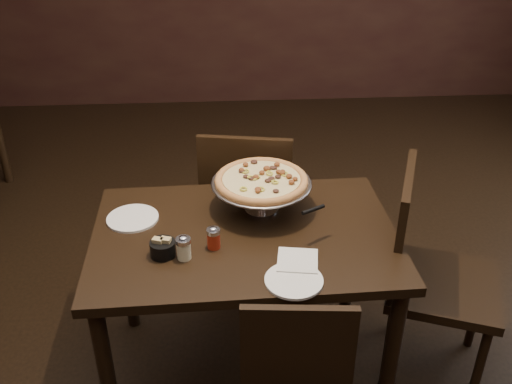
{
  "coord_description": "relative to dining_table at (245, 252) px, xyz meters",
  "views": [
    {
      "loc": [
        -0.07,
        -1.85,
        2.06
      ],
      "look_at": [
        0.06,
        0.11,
        0.92
      ],
      "focal_mm": 40.0,
      "sensor_mm": 36.0,
      "label": 1
    }
  ],
  "objects": [
    {
      "name": "serving_spatula",
      "position": [
        0.26,
        -0.07,
        0.24
      ],
      "size": [
        0.13,
        0.13,
        0.02
      ],
      "rotation": [
        0.0,
        0.0,
        -1.03
      ],
      "color": "silver",
      "rests_on": "pizza_stand"
    },
    {
      "name": "chair_side",
      "position": [
        0.78,
        -0.01,
        -0.12
      ],
      "size": [
        0.6,
        0.6,
        0.99
      ],
      "rotation": [
        0.0,
        0.0,
        1.21
      ],
      "color": "black",
      "rests_on": "ground"
    },
    {
      "name": "parmesan_shaker",
      "position": [
        -0.23,
        -0.16,
        0.15
      ],
      "size": [
        0.06,
        0.06,
        0.1
      ],
      "color": "beige",
      "rests_on": "dining_table"
    },
    {
      "name": "plate_left",
      "position": [
        -0.46,
        0.13,
        0.11
      ],
      "size": [
        0.22,
        0.22,
        0.01
      ],
      "primitive_type": "cylinder",
      "color": "white",
      "rests_on": "dining_table"
    },
    {
      "name": "pizza_stand",
      "position": [
        0.08,
        0.17,
        0.24
      ],
      "size": [
        0.42,
        0.42,
        0.17
      ],
      "color": "silver",
      "rests_on": "dining_table"
    },
    {
      "name": "plate_near",
      "position": [
        0.16,
        -0.32,
        0.11
      ],
      "size": [
        0.21,
        0.21,
        0.01
      ],
      "primitive_type": "cylinder",
      "color": "white",
      "rests_on": "dining_table"
    },
    {
      "name": "room",
      "position": [
        0.06,
        -0.03,
        0.74
      ],
      "size": [
        6.04,
        7.04,
        2.84
      ],
      "color": "black",
      "rests_on": "ground"
    },
    {
      "name": "packet_caddy",
      "position": [
        -0.32,
        -0.13,
        0.13
      ],
      "size": [
        0.1,
        0.1,
        0.08
      ],
      "rotation": [
        0.0,
        0.0,
        -0.34
      ],
      "color": "black",
      "rests_on": "dining_table"
    },
    {
      "name": "dining_table",
      "position": [
        0.0,
        0.0,
        0.0
      ],
      "size": [
        1.24,
        0.85,
        0.76
      ],
      "rotation": [
        0.0,
        0.0,
        0.03
      ],
      "color": "black",
      "rests_on": "ground"
    },
    {
      "name": "chair_far",
      "position": [
        0.05,
        0.6,
        -0.14
      ],
      "size": [
        0.52,
        0.52,
        0.96
      ],
      "rotation": [
        0.0,
        0.0,
        2.97
      ],
      "color": "black",
      "rests_on": "ground"
    },
    {
      "name": "pepper_flake_shaker",
      "position": [
        -0.12,
        -0.1,
        0.15
      ],
      "size": [
        0.05,
        0.05,
        0.09
      ],
      "color": "#9C200E",
      "rests_on": "dining_table"
    },
    {
      "name": "napkin_stack",
      "position": [
        0.19,
        -0.22,
        0.11
      ],
      "size": [
        0.17,
        0.17,
        0.02
      ],
      "primitive_type": "cube",
      "rotation": [
        0.0,
        0.0,
        -0.16
      ],
      "color": "white",
      "rests_on": "dining_table"
    }
  ]
}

